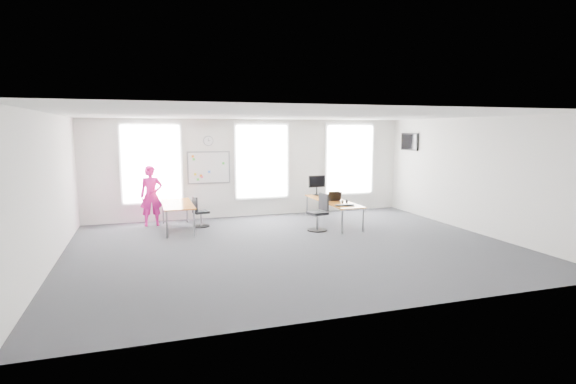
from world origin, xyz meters
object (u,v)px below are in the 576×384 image
object	(u,v)px
monitor	(317,183)
headphones	(344,201)
desk_left	(177,206)
person	(151,196)
chair_left	(199,214)
desk_right	(333,202)
chair_right	(319,214)
keyboard	(345,205)

from	to	relation	value
monitor	headphones	bearing A→B (deg)	-87.88
desk_left	person	bearing A→B (deg)	129.12
chair_left	desk_right	bearing A→B (deg)	-113.18
chair_right	person	world-z (taller)	person
desk_left	headphones	size ratio (longest dim) A/B	11.76
desk_right	chair_right	distance (m)	1.07
desk_left	keyboard	world-z (taller)	desk_left
keyboard	headphones	distance (m)	0.47
person	headphones	bearing A→B (deg)	-21.44
chair_right	headphones	size ratio (longest dim) A/B	5.89
chair_left	headphones	xyz separation A→B (m)	(3.83, -1.23, 0.34)
desk_right	desk_left	bearing A→B (deg)	173.64
desk_right	chair_left	xyz separation A→B (m)	(-3.72, 0.69, -0.25)
chair_left	keyboard	bearing A→B (deg)	-127.01
keyboard	desk_right	bearing A→B (deg)	97.58
chair_right	person	xyz separation A→B (m)	(-4.23, 2.03, 0.42)
person	keyboard	xyz separation A→B (m)	(4.88, -2.23, -0.17)
desk_left	keyboard	size ratio (longest dim) A/B	3.99
chair_left	monitor	bearing A→B (deg)	-95.54
desk_right	person	world-z (taller)	person
chair_right	keyboard	world-z (taller)	chair_right
headphones	person	bearing A→B (deg)	155.39
desk_right	desk_left	xyz separation A→B (m)	(-4.32, 0.48, 0.04)
headphones	monitor	size ratio (longest dim) A/B	0.27
monitor	chair_left	bearing A→B (deg)	-176.08
headphones	chair_left	bearing A→B (deg)	157.23
chair_left	chair_right	bearing A→B (deg)	-128.51
person	headphones	distance (m)	5.39
desk_left	keyboard	xyz separation A→B (m)	(4.24, -1.44, 0.02)
person	headphones	xyz separation A→B (m)	(5.08, -1.80, -0.14)
chair_right	desk_left	bearing A→B (deg)	-120.34
person	desk_right	bearing A→B (deg)	-16.25
desk_right	keyboard	xyz separation A→B (m)	(-0.08, -0.96, 0.06)
desk_left	keyboard	bearing A→B (deg)	-18.74
person	keyboard	world-z (taller)	person
person	monitor	size ratio (longest dim) A/B	2.77
person	monitor	xyz separation A→B (m)	(4.92, -0.12, 0.18)
chair_right	headphones	distance (m)	0.92
headphones	desk_left	bearing A→B (deg)	162.08
chair_right	chair_left	bearing A→B (deg)	-127.19
person	chair_right	bearing A→B (deg)	-27.49
person	keyboard	bearing A→B (deg)	-26.41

